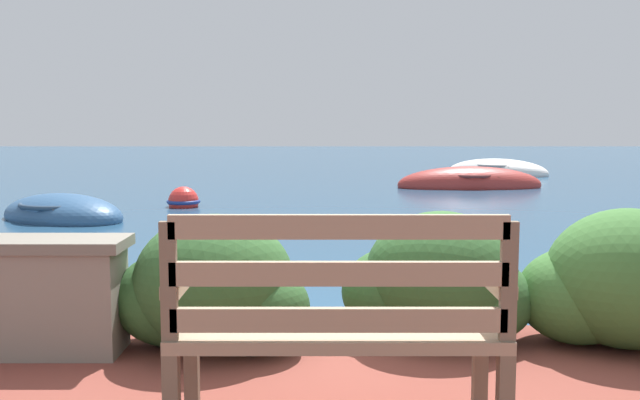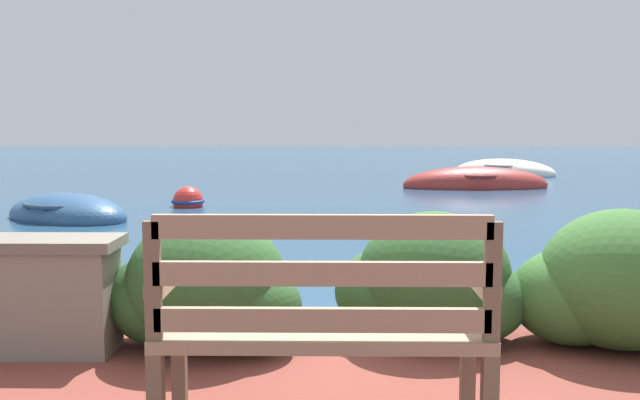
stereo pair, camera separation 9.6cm
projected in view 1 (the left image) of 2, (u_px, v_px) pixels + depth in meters
The scene contains 10 objects.
ground_plane at pixel (312, 359), 4.47m from camera, with size 80.00×80.00×0.00m.
park_bench at pixel (340, 321), 2.81m from camera, with size 1.33×0.48×0.93m.
hedge_clump_left at pixel (1, 298), 4.10m from camera, with size 0.87×0.62×0.59m.
hedge_clump_centre at pixel (214, 290), 3.97m from camera, with size 1.12×0.80×0.76m.
hedge_clump_right at pixel (440, 284), 4.15m from camera, with size 1.11×0.80×0.75m.
hedge_clump_far_right at pixel (627, 287), 4.00m from camera, with size 1.16×0.83×0.79m.
rowboat_nearest at pixel (65, 215), 10.90m from camera, with size 2.53×2.17×0.70m.
rowboat_mid at pixel (472, 185), 16.19m from camera, with size 3.35×1.29×0.85m.
rowboat_far at pixel (499, 172), 20.22m from camera, with size 3.14×2.61×0.80m.
mooring_buoy at pixel (186, 202), 12.54m from camera, with size 0.59×0.59×0.53m.
Camera 1 is at (0.06, -4.34, 1.48)m, focal length 40.00 mm.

